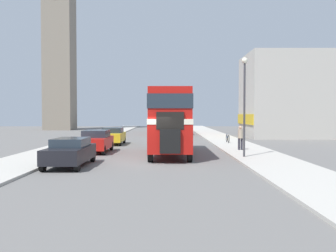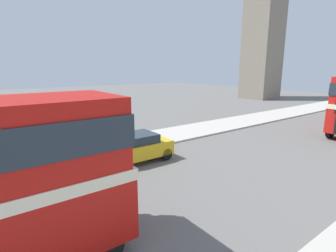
{
  "view_description": "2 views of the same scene",
  "coord_description": "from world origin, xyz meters",
  "px_view_note": "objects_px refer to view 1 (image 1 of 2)",
  "views": [
    {
      "loc": [
        1.12,
        -20.26,
        2.66
      ],
      "look_at": [
        1.23,
        4.19,
        1.87
      ],
      "focal_mm": 40.0,
      "sensor_mm": 36.0,
      "label": 1
    },
    {
      "loc": [
        7.72,
        5.89,
        4.8
      ],
      "look_at": [
        0.0,
        11.67,
        2.63
      ],
      "focal_mm": 28.0,
      "sensor_mm": 36.0,
      "label": 2
    }
  ],
  "objects_px": {
    "double_decker_bus": "(168,117)",
    "car_parked_mid": "(94,141)",
    "car_parked_far": "(111,136)",
    "street_lamp": "(243,92)",
    "bicycle_on_pavement": "(226,138)",
    "bus_distant": "(169,115)",
    "pedestrian_walking": "(239,136)",
    "church_tower": "(57,12)",
    "car_parked_near": "(68,152)"
  },
  "relations": [
    {
      "from": "car_parked_mid",
      "to": "church_tower",
      "type": "relative_size",
      "value": 0.11
    },
    {
      "from": "double_decker_bus",
      "to": "street_lamp",
      "type": "bearing_deg",
      "value": -27.85
    },
    {
      "from": "car_parked_near",
      "to": "bicycle_on_pavement",
      "type": "xyz_separation_m",
      "value": [
        10.27,
        14.22,
        -0.26
      ]
    },
    {
      "from": "pedestrian_walking",
      "to": "double_decker_bus",
      "type": "bearing_deg",
      "value": -158.75
    },
    {
      "from": "double_decker_bus",
      "to": "car_parked_mid",
      "type": "height_order",
      "value": "double_decker_bus"
    },
    {
      "from": "bus_distant",
      "to": "car_parked_near",
      "type": "height_order",
      "value": "bus_distant"
    },
    {
      "from": "bicycle_on_pavement",
      "to": "street_lamp",
      "type": "relative_size",
      "value": 0.3
    },
    {
      "from": "car_parked_mid",
      "to": "car_parked_far",
      "type": "height_order",
      "value": "car_parked_mid"
    },
    {
      "from": "double_decker_bus",
      "to": "car_parked_far",
      "type": "distance_m",
      "value": 9.55
    },
    {
      "from": "bus_distant",
      "to": "pedestrian_walking",
      "type": "bearing_deg",
      "value": -78.63
    },
    {
      "from": "car_parked_mid",
      "to": "double_decker_bus",
      "type": "bearing_deg",
      "value": -14.08
    },
    {
      "from": "car_parked_mid",
      "to": "street_lamp",
      "type": "xyz_separation_m",
      "value": [
        9.48,
        -3.6,
        3.16
      ]
    },
    {
      "from": "pedestrian_walking",
      "to": "street_lamp",
      "type": "relative_size",
      "value": 0.29
    },
    {
      "from": "church_tower",
      "to": "car_parked_near",
      "type": "bearing_deg",
      "value": -73.29
    },
    {
      "from": "bus_distant",
      "to": "double_decker_bus",
      "type": "bearing_deg",
      "value": -90.58
    },
    {
      "from": "bus_distant",
      "to": "street_lamp",
      "type": "distance_m",
      "value": 28.25
    },
    {
      "from": "double_decker_bus",
      "to": "pedestrian_walking",
      "type": "height_order",
      "value": "double_decker_bus"
    },
    {
      "from": "car_parked_near",
      "to": "car_parked_mid",
      "type": "xyz_separation_m",
      "value": [
        -0.0,
        6.78,
        0.04
      ]
    },
    {
      "from": "bus_distant",
      "to": "street_lamp",
      "type": "relative_size",
      "value": 1.78
    },
    {
      "from": "car_parked_mid",
      "to": "car_parked_far",
      "type": "distance_m",
      "value": 6.74
    },
    {
      "from": "car_parked_near",
      "to": "car_parked_far",
      "type": "xyz_separation_m",
      "value": [
        0.16,
        13.52,
        0.01
      ]
    },
    {
      "from": "car_parked_mid",
      "to": "street_lamp",
      "type": "height_order",
      "value": "street_lamp"
    },
    {
      "from": "car_parked_mid",
      "to": "bicycle_on_pavement",
      "type": "xyz_separation_m",
      "value": [
        10.27,
        7.44,
        -0.31
      ]
    },
    {
      "from": "street_lamp",
      "to": "church_tower",
      "type": "relative_size",
      "value": 0.15
    },
    {
      "from": "church_tower",
      "to": "pedestrian_walking",
      "type": "bearing_deg",
      "value": -57.39
    },
    {
      "from": "car_parked_mid",
      "to": "pedestrian_walking",
      "type": "distance_m",
      "value": 10.12
    },
    {
      "from": "church_tower",
      "to": "car_parked_far",
      "type": "bearing_deg",
      "value": -66.26
    },
    {
      "from": "car_parked_far",
      "to": "pedestrian_walking",
      "type": "relative_size",
      "value": 2.38
    },
    {
      "from": "bicycle_on_pavement",
      "to": "pedestrian_walking",
      "type": "bearing_deg",
      "value": -91.54
    },
    {
      "from": "bicycle_on_pavement",
      "to": "double_decker_bus",
      "type": "bearing_deg",
      "value": -120.8
    },
    {
      "from": "car_parked_near",
      "to": "car_parked_far",
      "type": "relative_size",
      "value": 1.11
    },
    {
      "from": "car_parked_far",
      "to": "church_tower",
      "type": "relative_size",
      "value": 0.1
    },
    {
      "from": "double_decker_bus",
      "to": "car_parked_mid",
      "type": "xyz_separation_m",
      "value": [
        -5.08,
        1.27,
        -1.67
      ]
    },
    {
      "from": "bus_distant",
      "to": "church_tower",
      "type": "xyz_separation_m",
      "value": [
        -18.47,
        12.66,
        17.12
      ]
    },
    {
      "from": "bus_distant",
      "to": "car_parked_near",
      "type": "xyz_separation_m",
      "value": [
        -5.34,
        -31.09,
        -1.75
      ]
    },
    {
      "from": "street_lamp",
      "to": "church_tower",
      "type": "distance_m",
      "value": 49.01
    },
    {
      "from": "car_parked_far",
      "to": "street_lamp",
      "type": "bearing_deg",
      "value": -47.96
    },
    {
      "from": "car_parked_near",
      "to": "car_parked_far",
      "type": "distance_m",
      "value": 13.52
    },
    {
      "from": "double_decker_bus",
      "to": "bus_distant",
      "type": "bearing_deg",
      "value": 89.42
    },
    {
      "from": "bicycle_on_pavement",
      "to": "church_tower",
      "type": "distance_m",
      "value": 42.26
    },
    {
      "from": "car_parked_far",
      "to": "bicycle_on_pavement",
      "type": "bearing_deg",
      "value": 3.96
    },
    {
      "from": "street_lamp",
      "to": "church_tower",
      "type": "xyz_separation_m",
      "value": [
        -22.62,
        40.57,
        15.65
      ]
    },
    {
      "from": "bus_distant",
      "to": "car_parked_mid",
      "type": "distance_m",
      "value": 24.94
    },
    {
      "from": "car_parked_near",
      "to": "bicycle_on_pavement",
      "type": "relative_size",
      "value": 2.54
    },
    {
      "from": "car_parked_mid",
      "to": "pedestrian_walking",
      "type": "xyz_separation_m",
      "value": [
        10.09,
        0.67,
        0.28
      ]
    },
    {
      "from": "double_decker_bus",
      "to": "car_parked_near",
      "type": "height_order",
      "value": "double_decker_bus"
    },
    {
      "from": "car_parked_far",
      "to": "church_tower",
      "type": "distance_m",
      "value": 38.03
    },
    {
      "from": "bus_distant",
      "to": "bicycle_on_pavement",
      "type": "height_order",
      "value": "bus_distant"
    },
    {
      "from": "double_decker_bus",
      "to": "car_parked_far",
      "type": "relative_size",
      "value": 2.4
    },
    {
      "from": "car_parked_far",
      "to": "street_lamp",
      "type": "relative_size",
      "value": 0.69
    }
  ]
}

